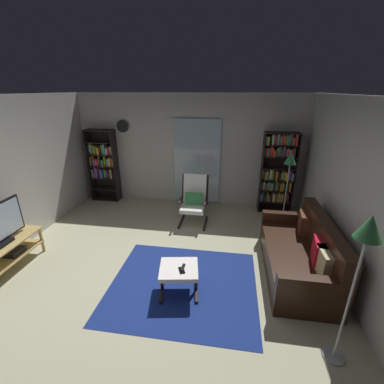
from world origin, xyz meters
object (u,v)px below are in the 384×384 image
(floor_lamp_by_shelf, at_px, (290,165))
(tv_remote, at_px, (183,267))
(leather_sofa, at_px, (301,255))
(tv_stand, at_px, (5,253))
(ottoman, at_px, (179,272))
(floor_lamp_by_sofa, at_px, (365,243))
(wall_clock, at_px, (123,126))
(bookshelf_near_sofa, at_px, (278,171))
(lounge_armchair, at_px, (194,198))
(cell_phone, at_px, (182,270))
(bookshelf_near_tv, at_px, (103,164))

(floor_lamp_by_shelf, bearing_deg, tv_remote, -125.80)
(leather_sofa, bearing_deg, tv_stand, -171.98)
(ottoman, bearing_deg, floor_lamp_by_sofa, -21.16)
(ottoman, distance_m, wall_clock, 4.01)
(bookshelf_near_sofa, xyz_separation_m, floor_lamp_by_shelf, (0.12, -0.54, 0.30))
(bookshelf_near_sofa, bearing_deg, lounge_armchair, -155.43)
(ottoman, height_order, cell_phone, cell_phone)
(bookshelf_near_sofa, relative_size, floor_lamp_by_shelf, 1.21)
(wall_clock, bearing_deg, ottoman, -58.02)
(tv_stand, bearing_deg, bookshelf_near_tv, 85.53)
(bookshelf_near_tv, distance_m, bookshelf_near_sofa, 4.18)
(bookshelf_near_tv, distance_m, ottoman, 3.97)
(wall_clock, bearing_deg, bookshelf_near_sofa, -3.28)
(tv_remote, bearing_deg, wall_clock, 125.28)
(floor_lamp_by_shelf, bearing_deg, ottoman, -126.68)
(bookshelf_near_tv, bearing_deg, floor_lamp_by_sofa, -40.71)
(tv_remote, relative_size, wall_clock, 0.50)
(leather_sofa, distance_m, lounge_armchair, 2.37)
(lounge_armchair, relative_size, floor_lamp_by_shelf, 0.68)
(floor_lamp_by_shelf, bearing_deg, leather_sofa, -90.95)
(cell_phone, bearing_deg, bookshelf_near_tv, 107.14)
(wall_clock, bearing_deg, leather_sofa, -33.45)
(ottoman, bearing_deg, wall_clock, 121.98)
(bookshelf_near_tv, relative_size, ottoman, 3.01)
(floor_lamp_by_shelf, bearing_deg, tv_stand, -152.60)
(bookshelf_near_tv, bearing_deg, leather_sofa, -28.67)
(cell_phone, bearing_deg, floor_lamp_by_sofa, -42.75)
(tv_stand, bearing_deg, tv_remote, -1.05)
(bookshelf_near_tv, distance_m, floor_lamp_by_sofa, 5.74)
(ottoman, relative_size, wall_clock, 2.04)
(bookshelf_near_sofa, xyz_separation_m, tv_remote, (-1.61, -2.94, -0.55))
(lounge_armchair, height_order, tv_remote, lounge_armchair)
(ottoman, distance_m, floor_lamp_by_shelf, 3.14)
(leather_sofa, xyz_separation_m, tv_remote, (-1.70, -0.69, 0.10))
(floor_lamp_by_sofa, bearing_deg, tv_stand, 170.55)
(leather_sofa, bearing_deg, bookshelf_near_tv, 151.33)
(lounge_armchair, relative_size, ottoman, 1.73)
(tv_stand, height_order, bookshelf_near_sofa, bookshelf_near_sofa)
(bookshelf_near_tv, height_order, wall_clock, wall_clock)
(tv_remote, bearing_deg, bookshelf_near_tv, 132.89)
(lounge_armchair, bearing_deg, bookshelf_near_sofa, 24.57)
(bookshelf_near_sofa, distance_m, floor_lamp_by_sofa, 3.68)
(tv_stand, height_order, floor_lamp_by_sofa, floor_lamp_by_sofa)
(floor_lamp_by_sofa, bearing_deg, ottoman, 158.84)
(leather_sofa, relative_size, floor_lamp_by_sofa, 1.12)
(tv_stand, bearing_deg, wall_clock, 75.98)
(tv_stand, xyz_separation_m, tv_remote, (2.80, -0.05, 0.10))
(tv_stand, xyz_separation_m, floor_lamp_by_sofa, (4.57, -0.76, 1.10))
(ottoman, xyz_separation_m, floor_lamp_by_sofa, (1.83, -0.71, 1.08))
(ottoman, bearing_deg, floor_lamp_by_shelf, 53.32)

